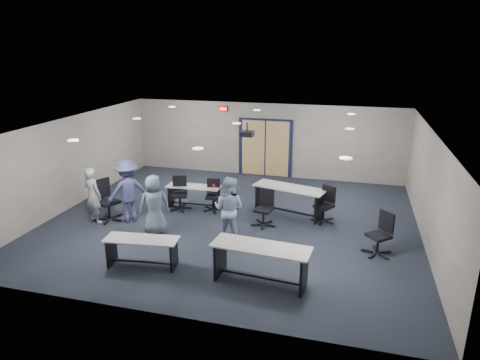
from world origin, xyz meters
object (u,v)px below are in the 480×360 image
(person_plaid, at_px, (154,205))
(chair_back_c, at_px, (264,208))
(table_back_right, at_px, (289,196))
(chair_back_a, at_px, (180,194))
(chair_loose_right, at_px, (379,234))
(table_front_left, at_px, (142,247))
(chair_loose_left, at_px, (108,200))
(person_gray, at_px, (93,195))
(person_lightblue, at_px, (229,209))
(table_back_left, at_px, (194,192))
(chair_back_b, at_px, (213,195))
(person_back, at_px, (128,191))
(chair_back_d, at_px, (324,205))
(table_front_right, at_px, (261,258))

(person_plaid, bearing_deg, chair_back_c, 175.82)
(table_back_right, height_order, person_plaid, person_plaid)
(chair_back_a, relative_size, chair_loose_right, 0.96)
(table_front_left, xyz_separation_m, chair_loose_left, (-2.13, 2.11, 0.13))
(person_gray, height_order, person_lightblue, person_lightblue)
(table_back_left, bearing_deg, chair_back_c, -22.74)
(chair_back_b, relative_size, person_back, 0.53)
(table_back_left, relative_size, chair_back_c, 1.65)
(chair_back_a, xyz_separation_m, chair_back_d, (4.22, 0.18, 0.01))
(table_back_left, relative_size, person_plaid, 1.04)
(chair_back_c, height_order, chair_back_d, chair_back_d)
(chair_back_d, bearing_deg, table_back_left, -153.07)
(chair_back_b, bearing_deg, chair_back_a, 179.55)
(chair_back_a, height_order, chair_back_d, chair_back_d)
(table_front_left, distance_m, chair_loose_right, 5.43)
(table_front_left, distance_m, chair_back_a, 3.42)
(chair_back_b, relative_size, chair_back_c, 0.94)
(person_plaid, height_order, person_back, person_back)
(table_front_left, xyz_separation_m, chair_back_b, (0.46, 3.56, 0.02))
(table_front_left, relative_size, person_lightblue, 1.01)
(chair_loose_right, bearing_deg, chair_loose_left, -135.02)
(person_back, bearing_deg, person_gray, -20.73)
(table_back_left, height_order, person_gray, person_gray)
(chair_back_d, distance_m, person_gray, 6.36)
(table_front_left, distance_m, person_gray, 3.09)
(person_gray, xyz_separation_m, person_lightblue, (3.92, -0.12, 0.05))
(table_back_right, distance_m, chair_back_c, 1.11)
(chair_loose_left, xyz_separation_m, person_back, (0.58, 0.12, 0.30))
(table_front_right, distance_m, table_back_left, 4.69)
(person_lightblue, bearing_deg, table_back_left, -40.52)
(table_front_right, distance_m, chair_back_b, 4.20)
(chair_back_d, xyz_separation_m, person_gray, (-6.13, -1.68, 0.28))
(chair_back_d, relative_size, person_lightblue, 0.60)
(chair_loose_right, xyz_separation_m, person_lightblue, (-3.59, -0.16, 0.32))
(table_back_left, height_order, person_plaid, person_plaid)
(table_front_left, relative_size, person_back, 0.95)
(chair_back_a, bearing_deg, chair_back_b, -8.34)
(chair_back_a, distance_m, person_lightblue, 2.60)
(table_back_right, xyz_separation_m, person_lightblue, (-1.19, -2.06, 0.26))
(chair_back_b, height_order, chair_back_c, chair_back_c)
(chair_back_c, xyz_separation_m, chair_back_d, (1.55, 0.70, 0.01))
(table_front_left, distance_m, person_back, 2.75)
(table_back_left, height_order, chair_back_b, chair_back_b)
(chair_back_d, distance_m, person_back, 5.42)
(chair_back_a, height_order, person_back, person_back)
(table_front_left, height_order, person_back, person_back)
(person_gray, bearing_deg, table_back_left, -123.52)
(chair_back_d, bearing_deg, person_plaid, -126.48)
(table_front_right, distance_m, chair_back_a, 4.66)
(chair_back_b, height_order, person_back, person_back)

